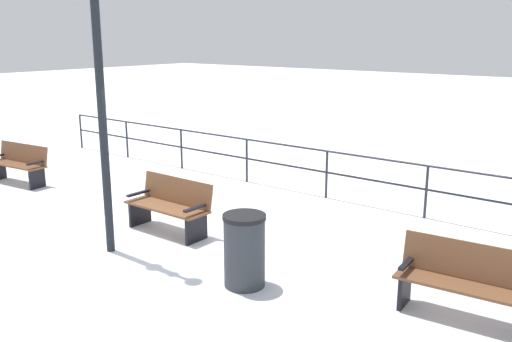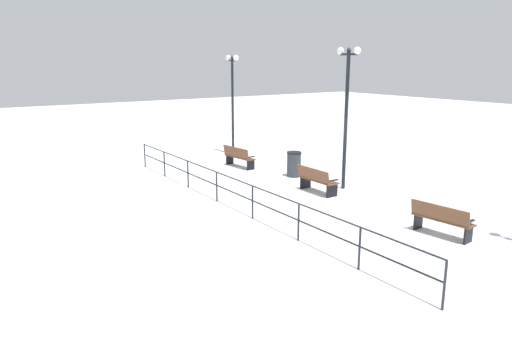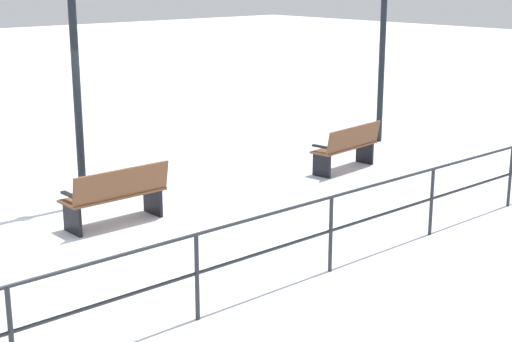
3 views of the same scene
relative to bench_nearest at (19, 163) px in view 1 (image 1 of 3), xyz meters
The scene contains 7 objects.
ground_plane 4.98m from the bench_nearest, 89.20° to the left, with size 80.00×80.00×0.00m, color white.
bench_nearest is the anchor object (origin of this frame).
bench_second 4.96m from the bench_nearest, 88.86° to the left, with size 0.58×1.58×0.90m.
bench_third 9.91m from the bench_nearest, 89.86° to the left, with size 0.62×1.72×0.89m.
lamppost_middle 5.74m from the bench_nearest, 75.29° to the left, with size 0.25×1.04×4.90m.
waterfront_railing 5.93m from the bench_nearest, 123.15° to the left, with size 0.05×14.63×0.99m.
trash_bin 7.33m from the bench_nearest, 82.61° to the left, with size 0.57×0.57×0.99m.
Camera 1 is at (6.18, 6.66, 3.26)m, focal length 39.07 mm.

